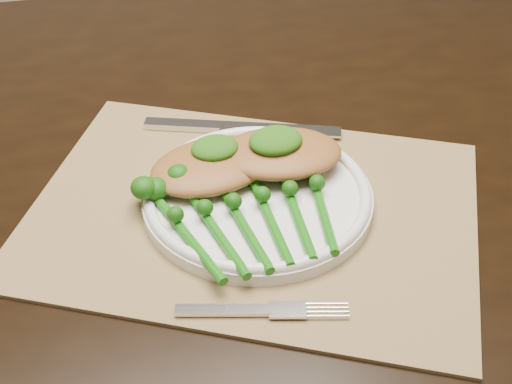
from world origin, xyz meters
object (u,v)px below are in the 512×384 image
object	(u,v)px
dining_table	(224,336)
broccolini_bundle	(255,219)
dinner_plate	(258,196)
chicken_fillet_left	(212,165)
placemat	(253,211)

from	to	relation	value
dining_table	broccolini_bundle	distance (m)	0.44
dinner_plate	chicken_fillet_left	distance (m)	0.06
placemat	chicken_fillet_left	xyz separation A→B (m)	(-0.03, 0.05, 0.03)
chicken_fillet_left	broccolini_bundle	world-z (taller)	chicken_fillet_left
placemat	dinner_plate	size ratio (longest dim) A/B	1.90
dining_table	placemat	bearing A→B (deg)	-84.21
dining_table	chicken_fillet_left	world-z (taller)	chicken_fillet_left
placemat	dinner_plate	distance (m)	0.02
chicken_fillet_left	dinner_plate	bearing A→B (deg)	-59.52
broccolini_bundle	dinner_plate	bearing A→B (deg)	67.37
dinner_plate	chicken_fillet_left	bearing A→B (deg)	128.39
chicken_fillet_left	broccolini_bundle	size ratio (longest dim) A/B	0.76
dining_table	placemat	distance (m)	0.40
dining_table	chicken_fillet_left	distance (m)	0.42
dining_table	dinner_plate	bearing A→B (deg)	-81.33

